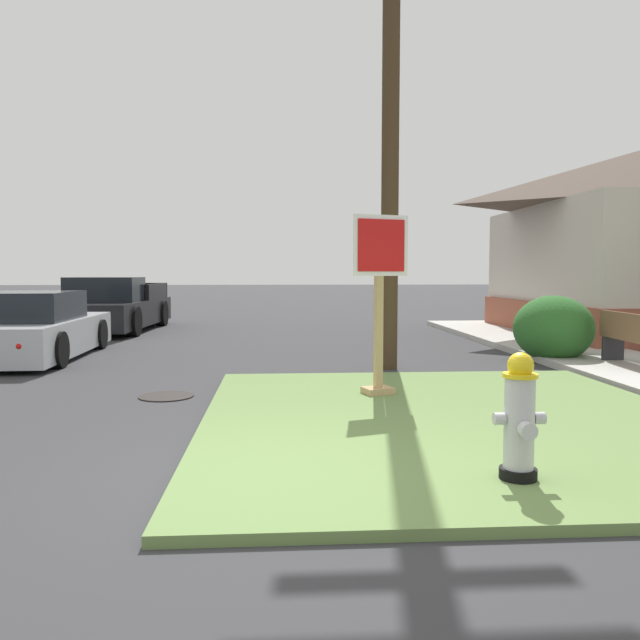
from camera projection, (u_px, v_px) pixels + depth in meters
name	position (u px, v px, depth m)	size (l,w,h in m)	color
ground_plane	(260.00, 486.00, 4.72)	(160.00, 160.00, 0.00)	#333335
grass_corner_patch	(452.00, 419.00, 6.72)	(5.27, 5.86, 0.08)	#668447
sidewalk_strip	(600.00, 360.00, 11.16)	(2.20, 16.84, 0.12)	#B2AFA8
fire_hydrant	(519.00, 419.00, 4.62)	(0.38, 0.34, 0.94)	black
stop_sign	(379.00, 307.00, 7.83)	(0.71, 0.38, 2.23)	tan
manhole_cover	(166.00, 396.00, 8.13)	(0.70, 0.70, 0.02)	black
parked_sedan_silver	(32.00, 330.00, 11.74)	(2.03, 4.46, 1.25)	#ADB2B7
pickup_truck_black	(113.00, 309.00, 17.25)	(2.30, 5.40, 1.48)	black
street_bench	(630.00, 337.00, 9.98)	(0.50, 1.59, 0.85)	brown
utility_pole	(391.00, 58.00, 10.14)	(1.88, 0.28, 9.62)	#42301E
shrub_by_curb	(553.00, 329.00, 11.34)	(1.41, 1.41, 1.19)	#2B6126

